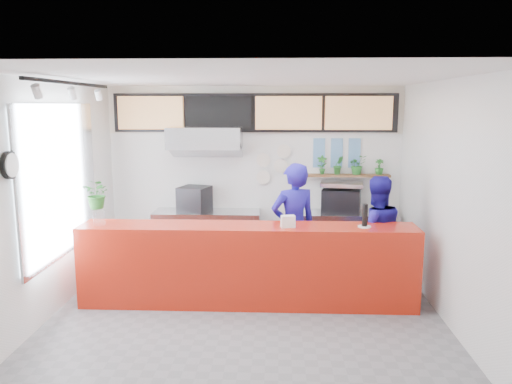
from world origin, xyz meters
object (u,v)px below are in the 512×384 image
at_px(staff_right, 375,235).
at_px(espresso_machine, 341,201).
at_px(panini_oven, 195,199).
at_px(service_counter, 248,265).
at_px(pepper_mill, 365,215).
at_px(staff_center, 293,228).

bearing_deg(staff_right, espresso_machine, -84.15).
height_order(panini_oven, espresso_machine, panini_oven).
relative_size(service_counter, pepper_mill, 15.33).
distance_m(espresso_machine, staff_center, 1.51).
xyz_separation_m(service_counter, pepper_mill, (1.54, -0.03, 0.71)).
xyz_separation_m(panini_oven, espresso_machine, (2.47, 0.00, -0.01)).
height_order(espresso_machine, pepper_mill, pepper_mill).
bearing_deg(staff_center, pepper_mill, 125.85).
height_order(panini_oven, pepper_mill, pepper_mill).
bearing_deg(service_counter, espresso_machine, 50.85).
bearing_deg(panini_oven, espresso_machine, 17.24).
bearing_deg(staff_center, panini_oven, -59.27).
bearing_deg(panini_oven, staff_center, -20.15).
relative_size(panini_oven, espresso_machine, 0.75).
bearing_deg(pepper_mill, staff_right, 64.44).
distance_m(service_counter, espresso_machine, 2.39).
height_order(service_counter, pepper_mill, pepper_mill).
bearing_deg(espresso_machine, panini_oven, -167.65).
height_order(staff_center, pepper_mill, staff_center).
height_order(espresso_machine, staff_center, staff_center).
distance_m(staff_center, staff_right, 1.17).
distance_m(espresso_machine, pepper_mill, 1.84).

